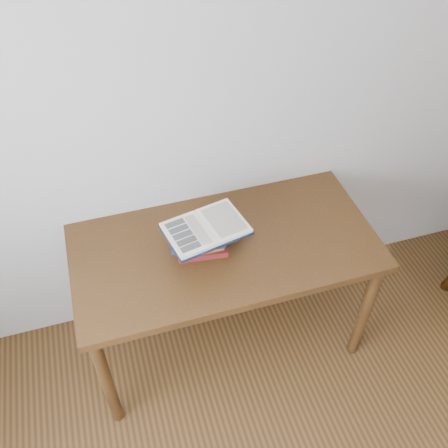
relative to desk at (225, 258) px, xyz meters
name	(u,v)px	position (x,y,z in m)	size (l,w,h in m)	color
desk	(225,258)	(0.00, 0.00, 0.00)	(1.49, 0.74, 0.80)	#492A12
book_stack	(199,238)	(-0.13, 0.01, 0.17)	(0.29, 0.20, 0.15)	maroon
open_book	(206,228)	(-0.10, -0.02, 0.26)	(0.41, 0.32, 0.03)	black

